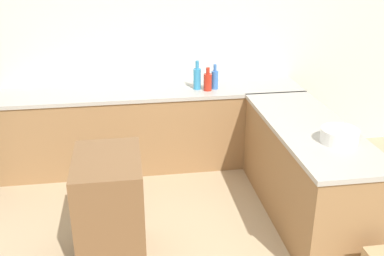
% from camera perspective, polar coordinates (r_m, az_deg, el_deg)
% --- Properties ---
extents(wall_back, '(8.00, 0.06, 2.70)m').
position_cam_1_polar(wall_back, '(5.18, -5.66, 10.64)').
color(wall_back, silver).
rests_on(wall_back, ground_plane).
extents(counter_back, '(3.36, 0.63, 0.91)m').
position_cam_1_polar(counter_back, '(5.13, -5.06, 0.03)').
color(counter_back, olive).
rests_on(counter_back, ground_plane).
extents(counter_peninsula, '(0.69, 1.92, 0.91)m').
position_cam_1_polar(counter_peninsula, '(4.30, 14.25, -5.28)').
color(counter_peninsula, olive).
rests_on(counter_peninsula, ground_plane).
extents(island_table, '(0.51, 0.72, 0.92)m').
position_cam_1_polar(island_table, '(3.65, -10.30, -10.26)').
color(island_table, brown).
rests_on(island_table, ground_plane).
extents(mixing_bowl, '(0.31, 0.31, 0.11)m').
position_cam_1_polar(mixing_bowl, '(3.83, 18.23, -0.93)').
color(mixing_bowl, white).
rests_on(mixing_bowl, counter_peninsula).
extents(dish_soap_bottle, '(0.08, 0.08, 0.32)m').
position_cam_1_polar(dish_soap_bottle, '(4.95, 0.65, 6.37)').
color(dish_soap_bottle, '#338CBF').
rests_on(dish_soap_bottle, counter_back).
extents(hot_sauce_bottle, '(0.09, 0.09, 0.26)m').
position_cam_1_polar(hot_sauce_bottle, '(4.91, 2.01, 5.93)').
color(hot_sauce_bottle, red).
rests_on(hot_sauce_bottle, counter_back).
extents(water_bottle_blue, '(0.08, 0.08, 0.28)m').
position_cam_1_polar(water_bottle_blue, '(4.97, 2.91, 6.22)').
color(water_bottle_blue, '#386BB7').
rests_on(water_bottle_blue, counter_back).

